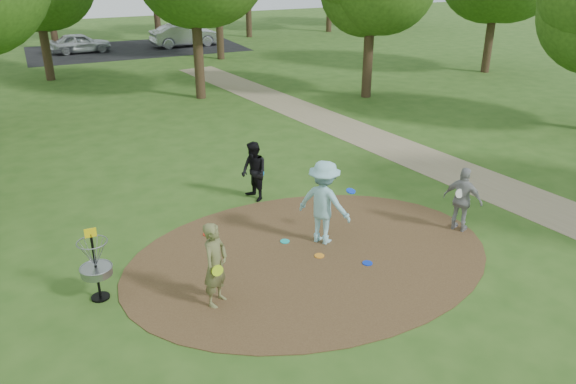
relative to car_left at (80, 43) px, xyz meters
name	(u,v)px	position (x,y,z in m)	size (l,w,h in m)	color
ground	(311,256)	(1.61, -29.89, -0.64)	(100.00, 100.00, 0.00)	#2D5119
dirt_clearing	(311,256)	(1.61, -29.89, -0.63)	(8.40, 8.40, 0.02)	#47301C
footpath	(474,179)	(8.11, -27.89, -0.63)	(2.00, 40.00, 0.01)	#8C7A5B
parking_lot	(137,49)	(3.61, 0.11, -0.63)	(14.00, 8.00, 0.01)	black
player_observer_with_disc	(215,265)	(-0.84, -30.72, 0.22)	(0.74, 0.72, 1.72)	olive
player_throwing_with_disc	(324,203)	(2.19, -29.38, 0.36)	(1.51, 1.49, 2.00)	#92CFDA
player_walking_with_disc	(254,172)	(1.64, -26.46, 0.18)	(0.74, 0.88, 1.63)	black
player_waiting_with_disc	(463,200)	(5.49, -30.28, 0.17)	(0.80, 1.02, 1.62)	#979699
disc_ground_cyan	(285,241)	(1.36, -29.05, -0.61)	(0.22, 0.22, 0.02)	#16B6B2
disc_ground_blue	(367,263)	(2.58, -30.72, -0.61)	(0.22, 0.22, 0.02)	#0C2FCD
disc_ground_red	(208,234)	(-0.18, -27.95, -0.61)	(0.22, 0.22, 0.02)	#B32111
car_left	(80,43)	(0.00, 0.00, 0.00)	(1.51, 3.75, 1.28)	#B5BABD
car_right	(185,35)	(6.91, -0.29, 0.14)	(1.64, 4.70, 1.55)	#A1A3A8
disc_ground_orange	(319,256)	(1.78, -29.99, -0.61)	(0.22, 0.22, 0.02)	orange
disc_golf_basket	(95,259)	(-2.89, -29.59, 0.24)	(0.63, 0.63, 1.54)	black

